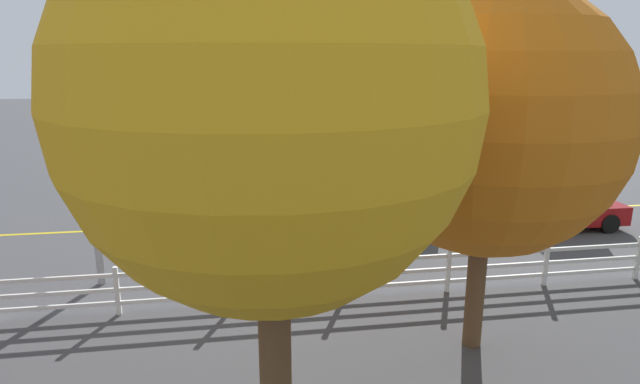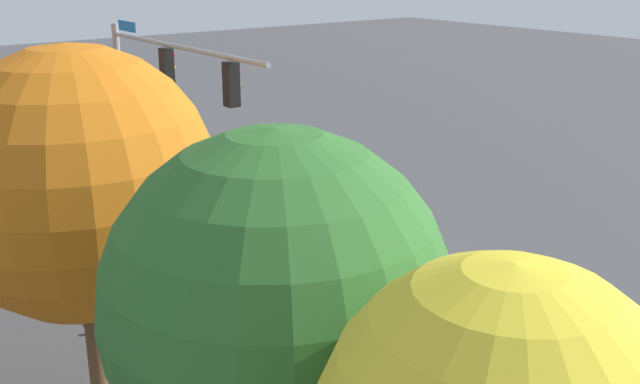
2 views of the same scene
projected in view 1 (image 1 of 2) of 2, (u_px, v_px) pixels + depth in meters
The scene contains 9 objects.
ground_plane at pixel (298, 221), 18.68m from camera, with size 120.00×120.00×0.00m, color #444447.
lane_center_stripe at pixel (407, 216), 19.27m from camera, with size 28.00×0.16×0.01m, color gold.
signal_assembly at pixel (189, 98), 12.80m from camera, with size 7.99×0.38×6.63m.
car_0 at pixel (364, 216), 17.04m from camera, with size 4.73×2.14×1.39m.
car_1 at pixel (553, 209), 17.91m from camera, with size 4.69×1.91×1.37m.
car_2 at pixel (220, 193), 19.93m from camera, with size 4.76×2.03×1.33m.
white_rail_fence at pixel (448, 269), 12.99m from camera, with size 26.10×0.10×1.15m.
tree_1 at pixel (489, 122), 9.62m from camera, with size 4.95×4.95×6.99m.
tree_4 at pixel (269, 105), 6.37m from camera, with size 5.10×5.10×7.67m.
Camera 1 is at (1.97, 17.73, 5.69)m, focal length 29.66 mm.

